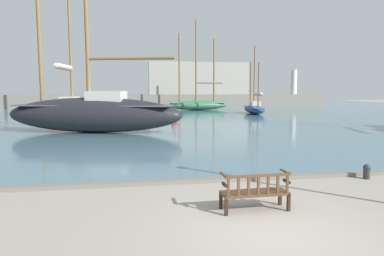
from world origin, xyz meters
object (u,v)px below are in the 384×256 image
(sailboat_far_port, at_px, (72,104))
(mooring_bollard, at_px, (367,171))
(channel_buoy, at_px, (175,118))
(sailboat_mid_starboard, at_px, (198,103))
(sailboat_mid_port, at_px, (94,112))
(park_bench, at_px, (255,191))
(sailboat_nearest_port, at_px, (254,107))

(sailboat_far_port, xyz_separation_m, mooring_bollard, (14.72, -32.32, -0.95))
(mooring_bollard, relative_size, channel_buoy, 0.36)
(sailboat_mid_starboard, distance_m, channel_buoy, 17.61)
(sailboat_far_port, relative_size, sailboat_mid_port, 1.22)
(park_bench, xyz_separation_m, sailboat_far_port, (-10.17, 34.51, 0.74))
(park_bench, xyz_separation_m, sailboat_mid_port, (-5.43, 15.45, 0.93))
(sailboat_far_port, relative_size, sailboat_nearest_port, 2.06)
(mooring_bollard, bearing_deg, sailboat_mid_port, 126.96)
(sailboat_nearest_port, xyz_separation_m, channel_buoy, (-10.24, -8.56, -0.39))
(sailboat_mid_port, relative_size, channel_buoy, 9.69)
(sailboat_nearest_port, bearing_deg, channel_buoy, -140.09)
(sailboat_mid_starboard, bearing_deg, sailboat_mid_port, -115.59)
(sailboat_mid_starboard, bearing_deg, park_bench, -98.32)
(sailboat_mid_port, distance_m, channel_buoy, 8.74)
(park_bench, bearing_deg, mooring_bollard, 25.72)
(mooring_bollard, bearing_deg, sailboat_nearest_port, 77.44)
(sailboat_mid_starboard, relative_size, sailboat_mid_port, 0.92)
(sailboat_nearest_port, xyz_separation_m, mooring_bollard, (-6.26, -28.09, -0.54))
(sailboat_mid_starboard, bearing_deg, sailboat_far_port, -165.60)
(sailboat_far_port, relative_size, sailboat_mid_starboard, 1.32)
(channel_buoy, bearing_deg, sailboat_far_port, 130.02)
(sailboat_far_port, xyz_separation_m, channel_buoy, (10.74, -12.79, -0.80))
(sailboat_mid_starboard, bearing_deg, mooring_bollard, -91.73)
(sailboat_mid_port, distance_m, mooring_bollard, 16.63)
(park_bench, height_order, sailboat_nearest_port, sailboat_nearest_port)
(sailboat_mid_starboard, height_order, sailboat_mid_port, sailboat_mid_port)
(sailboat_mid_starboard, relative_size, channel_buoy, 8.91)
(sailboat_nearest_port, bearing_deg, sailboat_mid_starboard, 121.89)
(sailboat_mid_port, xyz_separation_m, channel_buoy, (6.00, 6.27, -0.98))
(sailboat_nearest_port, relative_size, mooring_bollard, 16.04)
(park_bench, xyz_separation_m, channel_buoy, (0.57, 21.72, -0.06))
(sailboat_mid_starboard, bearing_deg, sailboat_nearest_port, -58.11)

